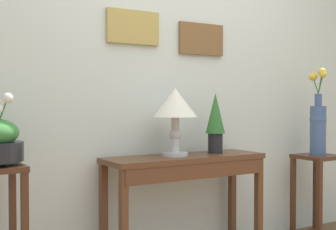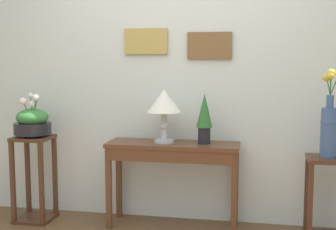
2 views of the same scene
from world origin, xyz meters
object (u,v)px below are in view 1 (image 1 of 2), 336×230
(console_table, at_px, (187,173))
(flower_vase_tall_right, at_px, (318,122))
(table_lamp, at_px, (175,107))
(potted_plant_on_console, at_px, (215,120))
(pedestal_stand_right, at_px, (317,197))

(console_table, height_order, flower_vase_tall_right, flower_vase_tall_right)
(console_table, xyz_separation_m, table_lamp, (-0.08, 0.02, 0.44))
(potted_plant_on_console, xyz_separation_m, pedestal_stand_right, (0.98, -0.06, -0.63))
(table_lamp, bearing_deg, potted_plant_on_console, 1.82)
(console_table, height_order, table_lamp, table_lamp)
(console_table, relative_size, pedestal_stand_right, 1.66)
(table_lamp, bearing_deg, console_table, -16.06)
(table_lamp, distance_m, potted_plant_on_console, 0.35)
(table_lamp, xyz_separation_m, potted_plant_on_console, (0.34, 0.01, -0.09))
(potted_plant_on_console, distance_m, pedestal_stand_right, 1.17)
(flower_vase_tall_right, bearing_deg, potted_plant_on_console, 176.59)
(table_lamp, relative_size, pedestal_stand_right, 0.67)
(table_lamp, distance_m, flower_vase_tall_right, 1.33)
(potted_plant_on_console, relative_size, flower_vase_tall_right, 0.61)
(console_table, bearing_deg, table_lamp, 163.94)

